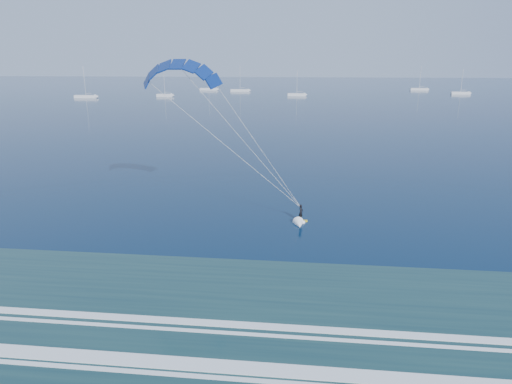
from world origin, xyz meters
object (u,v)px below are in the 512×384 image
(sailboat_3, at_px, (297,94))
(kitesurfer_rig, at_px, (237,134))
(sailboat_4, at_px, (419,89))
(sailboat_1, at_px, (165,95))
(sailboat_5, at_px, (461,93))
(sailboat_7, at_px, (240,90))
(sailboat_0, at_px, (86,96))
(sailboat_2, at_px, (209,89))

(sailboat_3, bearing_deg, kitesurfer_rig, -90.48)
(kitesurfer_rig, xyz_separation_m, sailboat_4, (67.21, 221.80, -8.19))
(sailboat_1, height_order, sailboat_4, sailboat_4)
(sailboat_5, bearing_deg, sailboat_7, 175.48)
(sailboat_3, bearing_deg, sailboat_4, 36.96)
(sailboat_1, bearing_deg, sailboat_3, 10.38)
(kitesurfer_rig, height_order, sailboat_0, kitesurfer_rig)
(kitesurfer_rig, relative_size, sailboat_4, 1.35)
(sailboat_1, height_order, sailboat_3, sailboat_3)
(sailboat_4, bearing_deg, kitesurfer_rig, -106.86)
(sailboat_4, xyz_separation_m, sailboat_7, (-96.21, -21.41, 0.00))
(sailboat_3, bearing_deg, sailboat_5, 13.94)
(sailboat_4, xyz_separation_m, sailboat_5, (12.64, -30.02, -0.00))
(sailboat_3, xyz_separation_m, sailboat_7, (-30.43, 28.08, 0.01))
(sailboat_1, xyz_separation_m, sailboat_5, (137.50, 30.29, 0.01))
(kitesurfer_rig, distance_m, sailboat_5, 207.90)
(sailboat_2, bearing_deg, sailboat_1, -101.80)
(kitesurfer_rig, height_order, sailboat_3, kitesurfer_rig)
(sailboat_2, xyz_separation_m, sailboat_5, (127.51, -17.57, -0.01))
(sailboat_5, xyz_separation_m, sailboat_7, (-108.84, 8.61, 0.01))
(sailboat_0, height_order, sailboat_4, sailboat_0)
(sailboat_0, height_order, sailboat_7, sailboat_0)
(sailboat_1, distance_m, sailboat_7, 48.32)
(kitesurfer_rig, relative_size, sailboat_1, 1.70)
(sailboat_1, xyz_separation_m, sailboat_3, (59.09, 10.82, 0.01))
(sailboat_0, bearing_deg, sailboat_3, 13.61)
(sailboat_7, bearing_deg, sailboat_3, -42.70)
(sailboat_1, relative_size, sailboat_5, 0.85)
(sailboat_2, height_order, sailboat_7, sailboat_7)
(sailboat_5, relative_size, sailboat_7, 0.90)
(sailboat_3, distance_m, sailboat_7, 41.41)
(sailboat_0, distance_m, sailboat_7, 78.61)
(kitesurfer_rig, distance_m, sailboat_4, 231.91)
(sailboat_3, height_order, sailboat_5, sailboat_5)
(sailboat_0, bearing_deg, sailboat_5, 13.76)
(sailboat_2, height_order, sailboat_5, sailboat_2)
(sailboat_3, height_order, sailboat_7, sailboat_7)
(sailboat_1, xyz_separation_m, sailboat_2, (10.00, 47.85, 0.02))
(sailboat_0, relative_size, sailboat_1, 1.31)
(sailboat_5, bearing_deg, sailboat_1, -167.58)
(sailboat_5, bearing_deg, sailboat_0, -166.24)
(sailboat_4, bearing_deg, sailboat_7, -167.45)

